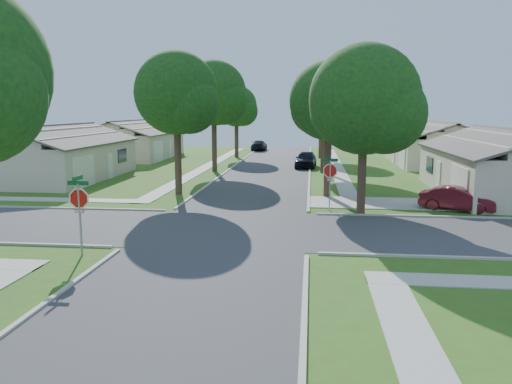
{
  "coord_description": "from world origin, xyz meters",
  "views": [
    {
      "loc": [
        3.68,
        -21.73,
        5.35
      ],
      "look_at": [
        1.19,
        0.75,
        1.6
      ],
      "focal_mm": 35.0,
      "sensor_mm": 36.0,
      "label": 1
    }
  ],
  "objects_px": {
    "stop_sign_ne": "(330,173)",
    "house_nw_near": "(57,159)",
    "car_driveway": "(457,199)",
    "house_ne_near": "(507,171)",
    "tree_w_mid": "(214,96)",
    "house_ne_far": "(437,149)",
    "tree_e_mid": "(325,99)",
    "tree_e_far": "(322,104)",
    "tree_e_near": "(330,105)",
    "stop_sign_sw": "(79,202)",
    "house_nw_far": "(134,144)",
    "car_curb_west": "(259,145)",
    "tree_ne_corner": "(365,105)",
    "tree_w_near": "(177,97)",
    "tree_w_far": "(237,108)",
    "car_curb_east": "(306,159)"
  },
  "relations": [
    {
      "from": "tree_e_mid",
      "to": "house_nw_near",
      "type": "distance_m",
      "value": 22.12
    },
    {
      "from": "tree_ne_corner",
      "to": "stop_sign_ne",
      "type": "bearing_deg",
      "value": 163.45
    },
    {
      "from": "house_ne_far",
      "to": "house_nw_near",
      "type": "distance_m",
      "value": 34.91
    },
    {
      "from": "house_nw_near",
      "to": "car_curb_west",
      "type": "relative_size",
      "value": 2.97
    },
    {
      "from": "tree_e_mid",
      "to": "tree_w_mid",
      "type": "relative_size",
      "value": 0.96
    },
    {
      "from": "tree_ne_corner",
      "to": "house_ne_far",
      "type": "bearing_deg",
      "value": 68.77
    },
    {
      "from": "tree_w_far",
      "to": "house_nw_far",
      "type": "relative_size",
      "value": 0.59
    },
    {
      "from": "stop_sign_ne",
      "to": "car_driveway",
      "type": "relative_size",
      "value": 0.77
    },
    {
      "from": "tree_w_mid",
      "to": "house_ne_near",
      "type": "bearing_deg",
      "value": -25.88
    },
    {
      "from": "stop_sign_sw",
      "to": "tree_w_mid",
      "type": "distance_m",
      "value": 26.09
    },
    {
      "from": "tree_e_far",
      "to": "house_ne_near",
      "type": "height_order",
      "value": "tree_e_far"
    },
    {
      "from": "stop_sign_ne",
      "to": "tree_w_mid",
      "type": "relative_size",
      "value": 0.31
    },
    {
      "from": "house_nw_far",
      "to": "tree_e_far",
      "type": "bearing_deg",
      "value": 5.53
    },
    {
      "from": "tree_e_mid",
      "to": "tree_e_far",
      "type": "xyz_separation_m",
      "value": [
        -0.0,
        13.0,
        -0.27
      ]
    },
    {
      "from": "stop_sign_sw",
      "to": "car_curb_west",
      "type": "relative_size",
      "value": 0.65
    },
    {
      "from": "house_nw_near",
      "to": "car_driveway",
      "type": "height_order",
      "value": "house_nw_near"
    },
    {
      "from": "tree_e_far",
      "to": "tree_e_mid",
      "type": "bearing_deg",
      "value": -89.98
    },
    {
      "from": "stop_sign_sw",
      "to": "house_nw_far",
      "type": "bearing_deg",
      "value": 107.1
    },
    {
      "from": "tree_w_far",
      "to": "car_curb_west",
      "type": "distance_m",
      "value": 11.14
    },
    {
      "from": "tree_e_far",
      "to": "house_nw_far",
      "type": "height_order",
      "value": "tree_e_far"
    },
    {
      "from": "car_driveway",
      "to": "house_ne_near",
      "type": "bearing_deg",
      "value": -17.77
    },
    {
      "from": "stop_sign_ne",
      "to": "house_nw_near",
      "type": "xyz_separation_m",
      "value": [
        -20.69,
        10.3,
        -0.51
      ]
    },
    {
      "from": "tree_w_mid",
      "to": "house_ne_near",
      "type": "relative_size",
      "value": 0.7
    },
    {
      "from": "tree_e_near",
      "to": "house_nw_near",
      "type": "xyz_separation_m",
      "value": [
        -20.74,
        5.99,
        -4.13
      ]
    },
    {
      "from": "tree_e_far",
      "to": "house_ne_near",
      "type": "xyz_separation_m",
      "value": [
        11.24,
        -23.01,
        -4.46
      ]
    },
    {
      "from": "stop_sign_sw",
      "to": "tree_ne_corner",
      "type": "xyz_separation_m",
      "value": [
        11.06,
        8.91,
        3.56
      ]
    },
    {
      "from": "tree_e_far",
      "to": "tree_ne_corner",
      "type": "xyz_separation_m",
      "value": [
        1.61,
        -29.8,
        -0.39
      ]
    },
    {
      "from": "tree_e_far",
      "to": "stop_sign_ne",
      "type": "bearing_deg",
      "value": -90.1
    },
    {
      "from": "tree_w_mid",
      "to": "car_curb_east",
      "type": "height_order",
      "value": "tree_w_mid"
    },
    {
      "from": "house_ne_near",
      "to": "house_ne_far",
      "type": "distance_m",
      "value": 18.0
    },
    {
      "from": "tree_w_mid",
      "to": "house_ne_near",
      "type": "xyz_separation_m",
      "value": [
        20.63,
        -10.01,
        -4.97
      ]
    },
    {
      "from": "tree_ne_corner",
      "to": "car_driveway",
      "type": "xyz_separation_m",
      "value": [
        5.14,
        1.29,
        -4.96
      ]
    },
    {
      "from": "stop_sign_ne",
      "to": "tree_w_mid",
      "type": "xyz_separation_m",
      "value": [
        -9.34,
        16.31,
        4.46
      ]
    },
    {
      "from": "tree_ne_corner",
      "to": "car_curb_west",
      "type": "distance_m",
      "value": 41.15
    },
    {
      "from": "tree_e_near",
      "to": "house_nw_near",
      "type": "distance_m",
      "value": 21.98
    },
    {
      "from": "house_ne_near",
      "to": "car_curb_west",
      "type": "height_order",
      "value": "house_ne_near"
    },
    {
      "from": "stop_sign_ne",
      "to": "house_ne_far",
      "type": "bearing_deg",
      "value": 65.07
    },
    {
      "from": "house_nw_near",
      "to": "tree_e_far",
      "type": "bearing_deg",
      "value": 42.5
    },
    {
      "from": "tree_w_near",
      "to": "car_driveway",
      "type": "distance_m",
      "value": 17.41
    },
    {
      "from": "tree_e_far",
      "to": "tree_ne_corner",
      "type": "relative_size",
      "value": 1.01
    },
    {
      "from": "stop_sign_sw",
      "to": "tree_w_mid",
      "type": "xyz_separation_m",
      "value": [
        0.06,
        25.71,
        4.46
      ]
    },
    {
      "from": "stop_sign_ne",
      "to": "tree_ne_corner",
      "type": "distance_m",
      "value": 3.96
    },
    {
      "from": "tree_e_near",
      "to": "tree_w_mid",
      "type": "height_order",
      "value": "tree_w_mid"
    },
    {
      "from": "tree_w_far",
      "to": "car_curb_west",
      "type": "xyz_separation_m",
      "value": [
        1.45,
        9.92,
        -4.84
      ]
    },
    {
      "from": "stop_sign_ne",
      "to": "house_ne_far",
      "type": "xyz_separation_m",
      "value": [
        11.29,
        24.3,
        -0.51
      ]
    },
    {
      "from": "tree_e_mid",
      "to": "house_ne_near",
      "type": "relative_size",
      "value": 0.68
    },
    {
      "from": "tree_e_near",
      "to": "car_curb_west",
      "type": "xyz_separation_m",
      "value": [
        -7.95,
        34.92,
        -4.98
      ]
    },
    {
      "from": "tree_e_near",
      "to": "tree_w_mid",
      "type": "bearing_deg",
      "value": 128.05
    },
    {
      "from": "car_driveway",
      "to": "car_curb_east",
      "type": "distance_m",
      "value": 20.98
    },
    {
      "from": "house_ne_near",
      "to": "house_nw_near",
      "type": "xyz_separation_m",
      "value": [
        -31.98,
        4.0,
        0.0
      ]
    }
  ]
}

